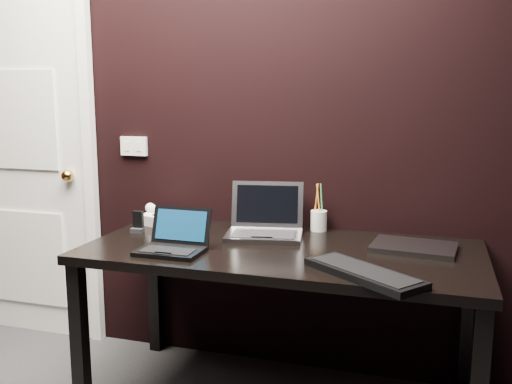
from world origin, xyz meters
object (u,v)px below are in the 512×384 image
(desk, at_px, (281,265))
(desk_phone, at_px, (164,217))
(door, at_px, (20,156))
(silver_laptop, at_px, (265,227))
(pen_cup, at_px, (319,220))
(netbook, at_px, (173,244))
(closed_laptop, at_px, (414,247))
(mobile_phone, at_px, (138,224))
(ext_keyboard, at_px, (364,273))

(desk, relative_size, desk_phone, 7.26)
(door, xyz_separation_m, silver_laptop, (1.52, -0.21, -0.26))
(pen_cup, bearing_deg, netbook, -133.11)
(closed_laptop, bearing_deg, pen_cup, 154.11)
(desk, relative_size, mobile_phone, 16.67)
(door, distance_m, silver_laptop, 1.56)
(silver_laptop, xyz_separation_m, pen_cup, (0.22, 0.18, 0.01))
(mobile_phone, height_order, pen_cup, pen_cup)
(door, bearing_deg, netbook, -25.03)
(desk, xyz_separation_m, mobile_phone, (-0.73, 0.06, 0.12))
(desk_phone, bearing_deg, netbook, -59.46)
(netbook, height_order, mobile_phone, netbook)
(silver_laptop, distance_m, closed_laptop, 0.68)
(netbook, relative_size, closed_laptop, 0.73)
(ext_keyboard, bearing_deg, door, 161.77)
(closed_laptop, relative_size, mobile_phone, 3.62)
(desk, bearing_deg, desk_phone, 160.61)
(desk, height_order, closed_laptop, closed_laptop)
(door, relative_size, silver_laptop, 5.41)
(closed_laptop, relative_size, pen_cup, 1.60)
(door, bearing_deg, silver_laptop, -7.69)
(closed_laptop, bearing_deg, ext_keyboard, -110.81)
(desk_phone, bearing_deg, door, 171.98)
(netbook, relative_size, mobile_phone, 2.64)
(silver_laptop, bearing_deg, desk_phone, 172.88)
(closed_laptop, bearing_deg, netbook, -161.33)
(desk_phone, xyz_separation_m, mobile_phone, (-0.05, -0.18, -0.00))
(ext_keyboard, height_order, desk_phone, desk_phone)
(door, xyz_separation_m, netbook, (1.23, -0.57, -0.27))
(silver_laptop, relative_size, mobile_phone, 3.88)
(silver_laptop, xyz_separation_m, ext_keyboard, (0.51, -0.47, -0.03))
(netbook, bearing_deg, door, 154.97)
(pen_cup, bearing_deg, mobile_phone, -160.75)
(closed_laptop, bearing_deg, mobile_phone, -177.02)
(netbook, height_order, desk_phone, netbook)
(desk, bearing_deg, closed_laptop, 13.19)
(ext_keyboard, height_order, mobile_phone, mobile_phone)
(netbook, bearing_deg, silver_laptop, 51.38)
(door, bearing_deg, mobile_phone, -18.80)
(door, relative_size, mobile_phone, 20.98)
(desk, height_order, pen_cup, pen_cup)
(desk, distance_m, silver_laptop, 0.24)
(desk, relative_size, ext_keyboard, 3.54)
(door, height_order, desk, door)
(netbook, xyz_separation_m, ext_keyboard, (0.81, -0.10, -0.02))
(netbook, bearing_deg, desk_phone, 120.54)
(desk, bearing_deg, door, 167.18)
(silver_laptop, bearing_deg, pen_cup, 39.42)
(door, distance_m, closed_laptop, 2.23)
(netbook, height_order, ext_keyboard, netbook)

